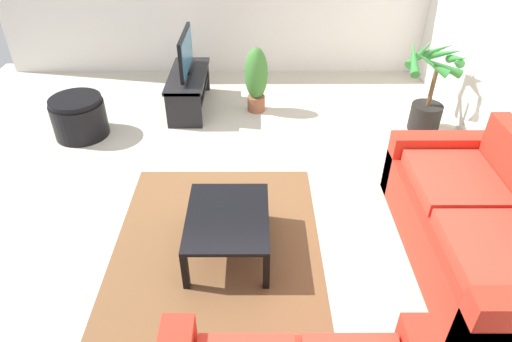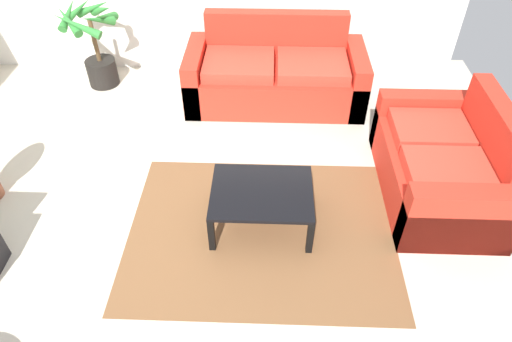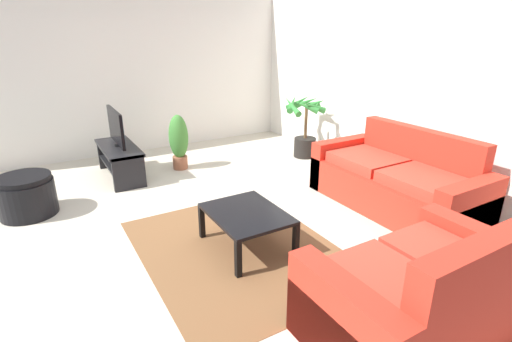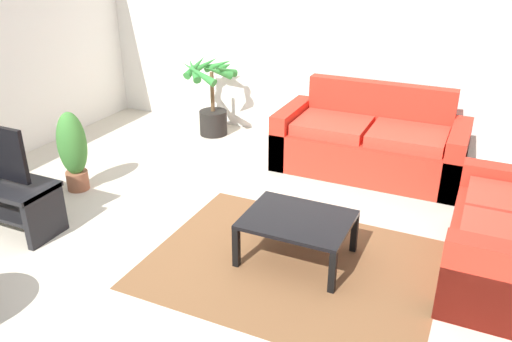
% 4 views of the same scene
% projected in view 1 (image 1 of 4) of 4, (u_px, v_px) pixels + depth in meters
% --- Properties ---
extents(ground_plane, '(6.60, 6.60, 0.00)m').
position_uv_depth(ground_plane, '(196.00, 196.00, 4.25)').
color(ground_plane, beige).
extents(couch_main, '(1.96, 0.90, 0.90)m').
position_uv_depth(couch_main, '(479.00, 231.00, 3.41)').
color(couch_main, red).
rests_on(couch_main, ground).
extents(tv_stand, '(1.10, 0.45, 0.45)m').
position_uv_depth(tv_stand, '(189.00, 86.00, 5.56)').
color(tv_stand, black).
rests_on(tv_stand, ground).
extents(tv, '(0.83, 0.10, 0.51)m').
position_uv_depth(tv, '(186.00, 53.00, 5.32)').
color(tv, black).
rests_on(tv, tv_stand).
extents(coffee_table, '(0.82, 0.64, 0.37)m').
position_uv_depth(coffee_table, '(228.00, 220.00, 3.48)').
color(coffee_table, black).
rests_on(coffee_table, ground).
extents(area_rug, '(2.20, 1.70, 0.01)m').
position_uv_depth(area_rug, '(217.00, 249.00, 3.67)').
color(area_rug, brown).
rests_on(area_rug, ground).
extents(potted_palm, '(0.67, 0.66, 1.01)m').
position_uv_depth(potted_palm, '(430.00, 91.00, 5.01)').
color(potted_palm, black).
rests_on(potted_palm, ground).
extents(potted_plant_small, '(0.28, 0.28, 0.82)m').
position_uv_depth(potted_plant_small, '(256.00, 78.00, 5.42)').
color(potted_plant_small, brown).
rests_on(potted_plant_small, ground).
extents(ottoman, '(0.60, 0.60, 0.46)m').
position_uv_depth(ottoman, '(79.00, 117.00, 5.05)').
color(ottoman, black).
rests_on(ottoman, ground).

